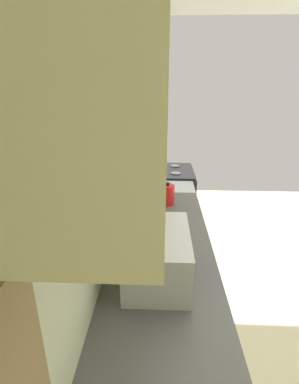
# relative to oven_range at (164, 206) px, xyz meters

# --- Properties ---
(wall_back) EXTENTS (4.08, 0.12, 2.56)m
(wall_back) POSITION_rel_oven_range_xyz_m (-1.43, 0.40, 0.82)
(wall_back) COLOR beige
(wall_back) RESTS_ON ground_plane
(counter_run) EXTENTS (3.09, 0.64, 0.89)m
(counter_run) POSITION_rel_oven_range_xyz_m (-1.86, 0.03, -0.01)
(counter_run) COLOR beige
(counter_run) RESTS_ON ground_plane
(upper_cabinets) EXTENTS (1.92, 0.31, 0.58)m
(upper_cabinets) POSITION_rel_oven_range_xyz_m (-1.86, 0.18, 1.43)
(upper_cabinets) COLOR beige
(oven_range) EXTENTS (0.65, 0.69, 1.07)m
(oven_range) POSITION_rel_oven_range_xyz_m (0.00, 0.00, 0.00)
(oven_range) COLOR black
(oven_range) RESTS_ON ground_plane
(microwave) EXTENTS (0.50, 0.34, 0.26)m
(microwave) POSITION_rel_oven_range_xyz_m (-1.88, 0.05, 0.56)
(microwave) COLOR #B7BABF
(microwave) RESTS_ON counter_run
(bowl) EXTENTS (0.16, 0.16, 0.07)m
(bowl) POSITION_rel_oven_range_xyz_m (-1.45, -0.01, 0.47)
(bowl) COLOR gold
(bowl) RESTS_ON counter_run
(kettle) EXTENTS (0.17, 0.13, 0.19)m
(kettle) POSITION_rel_oven_range_xyz_m (-0.92, -0.01, 0.52)
(kettle) COLOR red
(kettle) RESTS_ON counter_run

